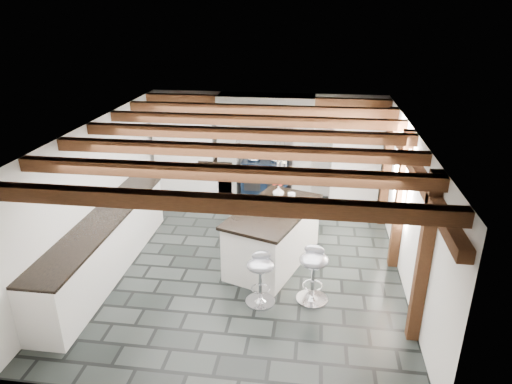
# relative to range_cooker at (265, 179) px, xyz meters

# --- Properties ---
(ground) EXTENTS (6.00, 6.00, 0.00)m
(ground) POSITION_rel_range_cooker_xyz_m (0.00, -2.68, -0.47)
(ground) COLOR black
(ground) RESTS_ON ground
(room_shell) EXTENTS (6.00, 6.03, 6.00)m
(room_shell) POSITION_rel_range_cooker_xyz_m (-0.61, -1.26, 0.60)
(room_shell) COLOR white
(room_shell) RESTS_ON ground
(range_cooker) EXTENTS (1.00, 0.63, 0.99)m
(range_cooker) POSITION_rel_range_cooker_xyz_m (0.00, 0.00, 0.00)
(range_cooker) COLOR black
(range_cooker) RESTS_ON ground
(kitchen_island) EXTENTS (1.59, 2.15, 1.27)m
(kitchen_island) POSITION_rel_range_cooker_xyz_m (0.44, -2.62, 0.02)
(kitchen_island) COLOR white
(kitchen_island) RESTS_ON ground
(bar_stool_near) EXTENTS (0.50, 0.50, 0.86)m
(bar_stool_near) POSITION_rel_range_cooker_xyz_m (1.11, -3.64, 0.07)
(bar_stool_near) COLOR silver
(bar_stool_near) RESTS_ON ground
(bar_stool_far) EXTENTS (0.48, 0.48, 0.80)m
(bar_stool_far) POSITION_rel_range_cooker_xyz_m (0.37, -3.80, 0.03)
(bar_stool_far) COLOR silver
(bar_stool_far) RESTS_ON ground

